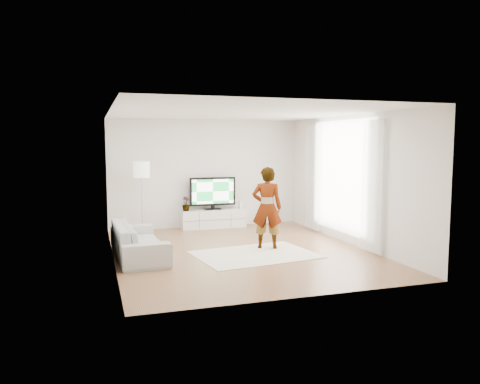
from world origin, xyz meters
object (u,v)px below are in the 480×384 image
object	(u,v)px
television	(213,192)
sofa	(139,240)
floor_lamp	(142,173)
player	(267,208)
media_console	(213,219)
rug	(255,255)

from	to	relation	value
television	sofa	world-z (taller)	television
television	floor_lamp	size ratio (longest dim) A/B	0.69
player	sofa	xyz separation A→B (m)	(-2.62, 0.07, -0.54)
television	sofa	xyz separation A→B (m)	(-2.15, -2.64, -0.60)
media_console	television	distance (m)	0.69
media_console	player	world-z (taller)	player
sofa	floor_lamp	distance (m)	2.61
media_console	sofa	distance (m)	3.39
floor_lamp	sofa	bearing A→B (deg)	-97.80
media_console	sofa	bearing A→B (deg)	-129.50
media_console	television	world-z (taller)	television
television	floor_lamp	bearing A→B (deg)	-170.09
media_console	floor_lamp	bearing A→B (deg)	-170.93
player	sofa	size ratio (longest dim) A/B	0.76
sofa	media_console	bearing A→B (deg)	-42.06
sofa	player	bearing A→B (deg)	-94.18
television	sofa	distance (m)	3.46
rug	television	bearing A→B (deg)	90.79
player	television	bearing A→B (deg)	-58.02
rug	player	distance (m)	1.06
floor_lamp	television	bearing A→B (deg)	9.91
media_console	sofa	size ratio (longest dim) A/B	0.75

